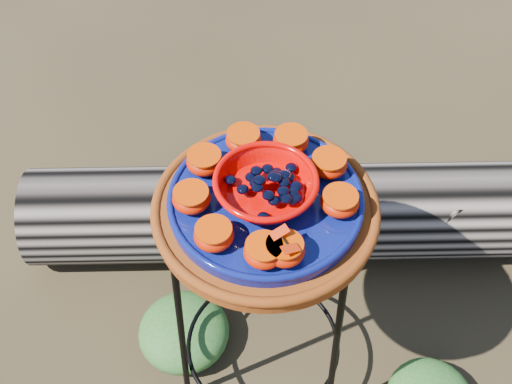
# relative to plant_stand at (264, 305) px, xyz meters

# --- Properties ---
(ground) EXTENTS (60.00, 60.00, 0.00)m
(ground) POSITION_rel_plant_stand_xyz_m (0.00, 0.00, -0.35)
(ground) COLOR black
(plant_stand) EXTENTS (0.44, 0.44, 0.70)m
(plant_stand) POSITION_rel_plant_stand_xyz_m (0.00, 0.00, 0.00)
(plant_stand) COLOR black
(plant_stand) RESTS_ON ground
(terracotta_saucer) EXTENTS (0.44, 0.44, 0.04)m
(terracotta_saucer) POSITION_rel_plant_stand_xyz_m (0.00, 0.00, 0.37)
(terracotta_saucer) COLOR #662C08
(terracotta_saucer) RESTS_ON plant_stand
(cobalt_plate) EXTENTS (0.38, 0.38, 0.03)m
(cobalt_plate) POSITION_rel_plant_stand_xyz_m (0.00, 0.00, 0.40)
(cobalt_plate) COLOR #0D0851
(cobalt_plate) RESTS_ON terracotta_saucer
(red_bowl) EXTENTS (0.19, 0.19, 0.05)m
(red_bowl) POSITION_rel_plant_stand_xyz_m (0.00, 0.00, 0.44)
(red_bowl) COLOR #CF0301
(red_bowl) RESTS_ON cobalt_plate
(glass_gems) EXTENTS (0.15, 0.15, 0.03)m
(glass_gems) POSITION_rel_plant_stand_xyz_m (0.00, 0.00, 0.48)
(glass_gems) COLOR black
(glass_gems) RESTS_ON red_bowl
(orange_half_0) EXTENTS (0.07, 0.07, 0.04)m
(orange_half_0) POSITION_rel_plant_stand_xyz_m (0.05, -0.13, 0.43)
(orange_half_0) COLOR #AA1200
(orange_half_0) RESTS_ON cobalt_plate
(orange_half_1) EXTENTS (0.07, 0.07, 0.04)m
(orange_half_1) POSITION_rel_plant_stand_xyz_m (0.14, -0.01, 0.43)
(orange_half_1) COLOR #AA1200
(orange_half_1) RESTS_ON cobalt_plate
(orange_half_2) EXTENTS (0.07, 0.07, 0.04)m
(orange_half_2) POSITION_rel_plant_stand_xyz_m (0.11, 0.09, 0.43)
(orange_half_2) COLOR #AA1200
(orange_half_2) RESTS_ON cobalt_plate
(orange_half_3) EXTENTS (0.07, 0.07, 0.04)m
(orange_half_3) POSITION_rel_plant_stand_xyz_m (0.03, 0.14, 0.43)
(orange_half_3) COLOR #AA1200
(orange_half_3) RESTS_ON cobalt_plate
(orange_half_4) EXTENTS (0.07, 0.07, 0.04)m
(orange_half_4) POSITION_rel_plant_stand_xyz_m (-0.06, 0.13, 0.43)
(orange_half_4) COLOR #AA1200
(orange_half_4) RESTS_ON cobalt_plate
(orange_half_5) EXTENTS (0.07, 0.07, 0.04)m
(orange_half_5) POSITION_rel_plant_stand_xyz_m (-0.13, 0.06, 0.43)
(orange_half_5) COLOR #AA1200
(orange_half_5) RESTS_ON cobalt_plate
(orange_half_6) EXTENTS (0.07, 0.07, 0.04)m
(orange_half_6) POSITION_rel_plant_stand_xyz_m (-0.14, -0.04, 0.43)
(orange_half_6) COLOR #AA1200
(orange_half_6) RESTS_ON cobalt_plate
(orange_half_7) EXTENTS (0.07, 0.07, 0.04)m
(orange_half_7) POSITION_rel_plant_stand_xyz_m (-0.08, -0.12, 0.43)
(orange_half_7) COLOR #AA1200
(orange_half_7) RESTS_ON cobalt_plate
(orange_half_8) EXTENTS (0.07, 0.07, 0.04)m
(orange_half_8) POSITION_rel_plant_stand_xyz_m (0.02, -0.14, 0.43)
(orange_half_8) COLOR #AA1200
(orange_half_8) RESTS_ON cobalt_plate
(butterfly) EXTENTS (0.08, 0.08, 0.01)m
(butterfly) POSITION_rel_plant_stand_xyz_m (0.05, -0.13, 0.46)
(butterfly) COLOR red
(butterfly) RESTS_ON orange_half_0
(driftwood_log) EXTENTS (1.65, 0.69, 0.30)m
(driftwood_log) POSITION_rel_plant_stand_xyz_m (0.02, 0.45, -0.20)
(driftwood_log) COLOR black
(driftwood_log) RESTS_ON ground
(foliage_left) EXTENTS (0.26, 0.26, 0.13)m
(foliage_left) POSITION_rel_plant_stand_xyz_m (-0.23, 0.05, -0.29)
(foliage_left) COLOR #214A17
(foliage_left) RESTS_ON ground
(foliage_back) EXTENTS (0.33, 0.33, 0.17)m
(foliage_back) POSITION_rel_plant_stand_xyz_m (-0.06, 0.43, -0.27)
(foliage_back) COLOR #214A17
(foliage_back) RESTS_ON ground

